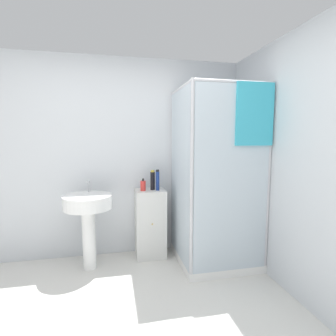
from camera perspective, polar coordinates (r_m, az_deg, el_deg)
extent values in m
cube|color=silver|center=(3.41, -12.27, 2.11)|extent=(6.40, 0.06, 2.50)
cube|color=silver|center=(2.41, 32.49, -0.65)|extent=(0.06, 6.40, 2.50)
cube|color=white|center=(3.49, 9.93, -18.32)|extent=(0.90, 0.90, 0.09)
cylinder|color=silver|center=(3.76, 13.87, -0.71)|extent=(0.04, 0.04, 2.08)
cylinder|color=silver|center=(3.47, 0.98, -1.11)|extent=(0.04, 0.04, 2.08)
cylinder|color=silver|center=(3.02, 21.02, -2.75)|extent=(0.04, 0.04, 2.08)
cylinder|color=silver|center=(2.65, 5.19, -3.59)|extent=(0.04, 0.04, 2.08)
cylinder|color=silver|center=(2.82, 14.23, 17.76)|extent=(0.86, 0.04, 0.04)
cylinder|color=silver|center=(3.60, 7.95, 15.44)|extent=(0.86, 0.04, 0.04)
cylinder|color=silver|center=(3.07, 2.92, 17.03)|extent=(0.04, 0.86, 0.04)
cylinder|color=silver|center=(3.39, 17.67, 15.74)|extent=(0.04, 0.86, 0.04)
cube|color=silver|center=(2.79, 13.74, -2.67)|extent=(0.82, 0.01, 1.96)
cube|color=silver|center=(3.05, 2.59, -1.70)|extent=(0.01, 0.82, 1.96)
cylinder|color=#B7BABF|center=(3.64, 11.30, -3.58)|extent=(0.02, 0.02, 1.56)
cylinder|color=#B7BABF|center=(3.55, 11.92, 9.12)|extent=(0.07, 0.07, 0.04)
cube|color=#38ADC6|center=(2.85, 18.39, 11.06)|extent=(0.41, 0.03, 0.64)
cube|color=silver|center=(3.41, -3.88, -11.87)|extent=(0.37, 0.33, 0.86)
sphere|color=gold|center=(3.23, -3.43, -12.12)|extent=(0.02, 0.02, 0.02)
cylinder|color=white|center=(3.24, -16.80, -14.49)|extent=(0.15, 0.15, 0.71)
cylinder|color=white|center=(3.11, -17.07, -7.04)|extent=(0.54, 0.54, 0.15)
cylinder|color=#B7BABF|center=(3.27, -16.87, -3.88)|extent=(0.02, 0.02, 0.13)
cube|color=#B7BABF|center=(3.23, -16.96, -3.03)|extent=(0.02, 0.07, 0.02)
cylinder|color=red|center=(3.24, -5.45, -3.89)|extent=(0.07, 0.07, 0.12)
cylinder|color=black|center=(3.23, -5.47, -2.65)|extent=(0.02, 0.02, 0.02)
cube|color=black|center=(3.21, -5.44, -2.42)|extent=(0.02, 0.04, 0.01)
cylinder|color=black|center=(3.29, -3.37, -2.83)|extent=(0.06, 0.06, 0.22)
cylinder|color=gold|center=(3.27, -3.39, -0.69)|extent=(0.05, 0.05, 0.02)
cylinder|color=navy|center=(3.25, -2.28, -2.85)|extent=(0.04, 0.04, 0.23)
cylinder|color=black|center=(3.23, -2.29, -0.59)|extent=(0.04, 0.04, 0.02)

